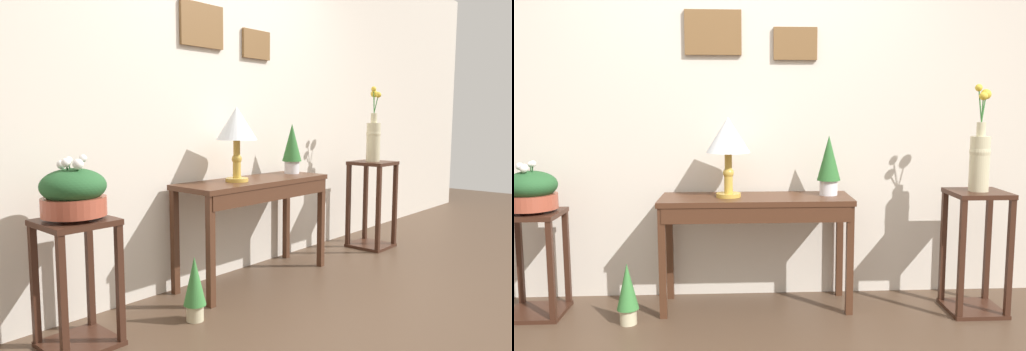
# 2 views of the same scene
# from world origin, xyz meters

# --- Properties ---
(back_wall_with_art) EXTENTS (9.00, 0.13, 2.80)m
(back_wall_with_art) POSITION_xyz_m (0.00, 1.54, 1.40)
(back_wall_with_art) COLOR beige
(back_wall_with_art) RESTS_ON ground
(console_table) EXTENTS (1.26, 0.43, 0.75)m
(console_table) POSITION_xyz_m (0.11, 1.21, 0.65)
(console_table) COLOR #472819
(console_table) RESTS_ON ground
(table_lamp) EXTENTS (0.29, 0.29, 0.52)m
(table_lamp) POSITION_xyz_m (-0.07, 1.24, 1.14)
(table_lamp) COLOR gold
(table_lamp) RESTS_ON console_table
(potted_plant_on_console) EXTENTS (0.16, 0.16, 0.40)m
(potted_plant_on_console) POSITION_xyz_m (0.60, 1.28, 0.97)
(potted_plant_on_console) COLOR silver
(potted_plant_on_console) RESTS_ON console_table
(pedestal_stand_left) EXTENTS (0.35, 0.35, 0.68)m
(pedestal_stand_left) POSITION_xyz_m (-1.32, 1.16, 0.34)
(pedestal_stand_left) COLOR #381E14
(pedestal_stand_left) RESTS_ON ground
(planter_bowl_wide_left) EXTENTS (0.33, 0.33, 0.33)m
(planter_bowl_wide_left) POSITION_xyz_m (-1.32, 1.16, 0.82)
(planter_bowl_wide_left) COLOR #9E4733
(planter_bowl_wide_left) RESTS_ON pedestal_stand_left
(pedestal_stand_right) EXTENTS (0.35, 0.35, 0.81)m
(pedestal_stand_right) POSITION_xyz_m (1.54, 1.07, 0.40)
(pedestal_stand_right) COLOR #381E14
(pedestal_stand_right) RESTS_ON ground
(flower_vase_tall_right) EXTENTS (0.13, 0.14, 0.68)m
(flower_vase_tall_right) POSITION_xyz_m (1.54, 1.07, 1.04)
(flower_vase_tall_right) COLOR beige
(flower_vase_tall_right) RESTS_ON pedestal_stand_right
(potted_plant_floor) EXTENTS (0.13, 0.13, 0.39)m
(potted_plant_floor) POSITION_xyz_m (-0.69, 0.97, 0.21)
(potted_plant_floor) COLOR beige
(potted_plant_floor) RESTS_ON ground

